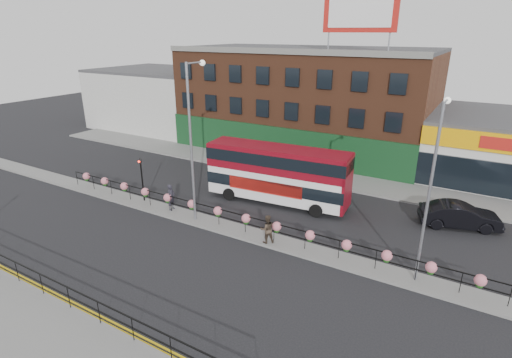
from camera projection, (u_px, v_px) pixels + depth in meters
The scene contains 18 objects.
ground at pixel (232, 230), 25.24m from camera, with size 120.00×120.00×0.00m, color black.
south_pavement at pixel (61, 353), 15.52m from camera, with size 60.00×4.00×0.15m, color slate.
north_pavement at pixel (308, 174), 34.90m from camera, with size 60.00×4.00×0.15m, color slate.
median at pixel (232, 229), 25.21m from camera, with size 60.00×1.60×0.15m, color slate.
yellow_line_inner at pixel (109, 320), 17.40m from camera, with size 60.00×0.10×0.01m, color gold.
yellow_line_outer at pixel (105, 323), 17.26m from camera, with size 60.00×0.10×0.01m, color gold.
brick_building at pixel (306, 99), 41.46m from camera, with size 25.00×12.21×10.30m.
warehouse_west at pixel (161, 98), 51.63m from camera, with size 15.50×12.00×7.30m.
billboard at pixel (360, 13), 31.54m from camera, with size 6.00×0.29×4.40m.
median_railing at pixel (232, 215), 24.87m from camera, with size 30.04×0.56×1.23m.
south_railing at pixel (68, 292), 17.70m from camera, with size 20.04×0.05×1.12m.
double_decker_bus at pixel (278, 169), 28.47m from camera, with size 10.51×3.30×4.18m.
car at pixel (460, 215), 25.41m from camera, with size 5.13×3.11×1.60m, color black.
pedestrian_a at pixel (171, 197), 27.51m from camera, with size 0.55×0.74×1.85m, color #23212A.
pedestrian_b at pixel (267, 229), 23.21m from camera, with size 1.07×1.06×1.74m, color #403328.
lamp_column_west at pixel (193, 130), 24.53m from camera, with size 0.36×1.76×10.05m.
lamp_column_east at pixel (432, 179), 18.43m from camera, with size 0.32×1.56×8.89m.
traffic_light_median at pixel (141, 171), 28.49m from camera, with size 0.15×0.28×3.65m.
Camera 1 is at (12.73, -18.62, 11.87)m, focal length 28.00 mm.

